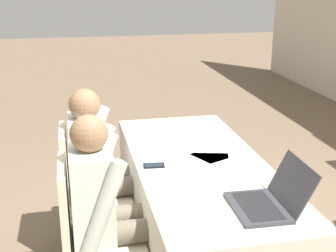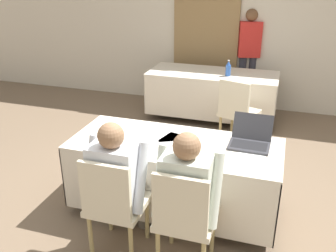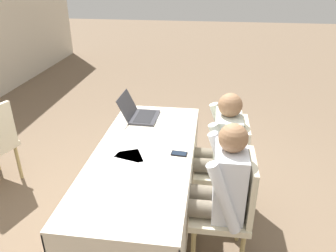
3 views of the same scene
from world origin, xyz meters
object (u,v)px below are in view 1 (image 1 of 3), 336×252
at_px(laptop, 268,200).
at_px(person_white_shirt, 107,203).
at_px(person_checkered_shirt, 100,163).
at_px(cell_phone, 154,165).
at_px(chair_near_left, 85,186).
at_px(chair_near_right, 89,231).

bearing_deg(laptop, person_white_shirt, -113.68).
bearing_deg(person_checkered_shirt, cell_phone, -133.48).
relative_size(cell_phone, chair_near_left, 0.15).
bearing_deg(chair_near_right, person_checkered_shirt, -10.19).
height_order(laptop, chair_near_right, laptop).
distance_m(laptop, chair_near_left, 1.31).
relative_size(chair_near_left, chair_near_right, 1.00).
xyz_separation_m(cell_phone, chair_near_right, (0.28, -0.41, -0.24)).
bearing_deg(chair_near_left, person_white_shirt, -169.81).
bearing_deg(laptop, cell_phone, -142.83).
distance_m(chair_near_right, person_checkered_shirt, 0.60).
xyz_separation_m(laptop, person_checkered_shirt, (-0.94, -0.77, -0.12)).
xyz_separation_m(chair_near_left, chair_near_right, (0.57, 0.00, 0.00)).
height_order(cell_phone, chair_near_right, chair_near_right).
bearing_deg(chair_near_right, cell_phone, -55.96).
relative_size(chair_near_right, person_checkered_shirt, 0.78).
bearing_deg(person_white_shirt, chair_near_left, 10.19).
distance_m(laptop, person_checkered_shirt, 1.22).
bearing_deg(cell_phone, laptop, 40.85).
relative_size(person_checkered_shirt, person_white_shirt, 1.00).
relative_size(chair_near_left, person_white_shirt, 0.78).
height_order(cell_phone, person_white_shirt, person_white_shirt).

